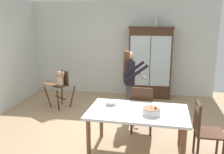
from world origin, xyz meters
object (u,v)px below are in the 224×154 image
object	(u,v)px
birthday_cake	(151,111)
adult_person	(129,77)
dining_chair_right_end	(203,127)
dining_chair_far_side	(142,107)
dining_table	(138,116)
serving_bowl	(111,103)
ceramic_vase	(156,22)
high_chair_with_toddler	(60,82)
china_cabinet	(150,63)

from	to	relation	value
birthday_cake	adult_person	bearing A→B (deg)	107.51
dining_chair_right_end	dining_chair_far_side	bearing A→B (deg)	53.27
dining_table	dining_chair_far_side	xyz separation A→B (m)	(0.04, 0.71, -0.10)
dining_table	serving_bowl	distance (m)	0.53
birthday_cake	dining_chair_right_end	bearing A→B (deg)	4.97
ceramic_vase	dining_table	bearing A→B (deg)	-95.11
dining_table	birthday_cake	xyz separation A→B (m)	(0.22, -0.13, 0.14)
high_chair_with_toddler	adult_person	size ratio (longest dim) A/B	0.62
adult_person	serving_bowl	size ratio (longest dim) A/B	8.50
ceramic_vase	dining_chair_right_end	distance (m)	3.58
serving_bowl	dining_chair_right_end	distance (m)	1.55
china_cabinet	high_chair_with_toddler	bearing A→B (deg)	-151.28
high_chair_with_toddler	birthday_cake	xyz separation A→B (m)	(2.27, -1.99, 0.14)
adult_person	serving_bowl	distance (m)	1.25
china_cabinet	dining_table	size ratio (longest dim) A/B	1.18
ceramic_vase	dining_chair_right_end	bearing A→B (deg)	-76.45
china_cabinet	adult_person	xyz separation A→B (m)	(-0.43, -1.65, -0.03)
ceramic_vase	adult_person	world-z (taller)	ceramic_vase
ceramic_vase	serving_bowl	bearing A→B (deg)	-104.72
high_chair_with_toddler	adult_person	world-z (taller)	adult_person
serving_bowl	china_cabinet	bearing A→B (deg)	77.40
dining_chair_right_end	dining_table	bearing A→B (deg)	87.76
high_chair_with_toddler	serving_bowl	bearing A→B (deg)	-12.93
china_cabinet	dining_chair_far_side	size ratio (longest dim) A/B	2.07
ceramic_vase	birthday_cake	bearing A→B (deg)	-91.01
high_chair_with_toddler	birthday_cake	world-z (taller)	high_chair_with_toddler
china_cabinet	adult_person	bearing A→B (deg)	-104.67
china_cabinet	ceramic_vase	distance (m)	1.11
dining_table	serving_bowl	world-z (taller)	serving_bowl
adult_person	dining_chair_far_side	xyz separation A→B (m)	(0.31, -0.71, -0.41)
dining_chair_far_side	china_cabinet	bearing A→B (deg)	-90.90
dining_table	dining_chair_far_side	distance (m)	0.72
adult_person	dining_chair_right_end	distance (m)	2.02
dining_chair_far_side	dining_chair_right_end	world-z (taller)	same
ceramic_vase	adult_person	xyz separation A→B (m)	(-0.55, -1.66, -1.14)
birthday_cake	serving_bowl	bearing A→B (deg)	154.03
serving_bowl	dining_chair_right_end	size ratio (longest dim) A/B	0.19
adult_person	dining_table	size ratio (longest dim) A/B	0.91
adult_person	dining_chair_far_side	world-z (taller)	adult_person
dining_chair_far_side	dining_chair_right_end	distance (m)	1.26
dining_table	birthday_cake	bearing A→B (deg)	-30.72
serving_bowl	high_chair_with_toddler	bearing A→B (deg)	133.53
high_chair_with_toddler	dining_chair_right_end	bearing A→B (deg)	1.57
dining_table	dining_chair_right_end	bearing A→B (deg)	-3.29
china_cabinet	dining_table	world-z (taller)	china_cabinet
serving_bowl	dining_chair_far_side	xyz separation A→B (m)	(0.52, 0.50, -0.21)
china_cabinet	serving_bowl	distance (m)	2.95
birthday_cake	serving_bowl	xyz separation A→B (m)	(-0.70, 0.34, -0.03)
adult_person	birthday_cake	bearing A→B (deg)	-176.37
china_cabinet	birthday_cake	xyz separation A→B (m)	(0.06, -3.21, -0.21)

